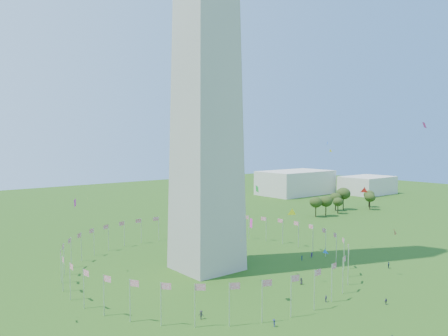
{
  "coord_description": "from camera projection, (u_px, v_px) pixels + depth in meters",
  "views": [
    {
      "loc": [
        -74.81,
        -50.99,
        38.02
      ],
      "look_at": [
        -5.58,
        35.0,
        30.57
      ],
      "focal_mm": 35.0,
      "sensor_mm": 36.0,
      "label": 1
    }
  ],
  "objects": [
    {
      "name": "ground",
      "position": [
        353.0,
        325.0,
        88.99
      ],
      "size": [
        600.0,
        600.0,
        0.0
      ],
      "primitive_type": "plane",
      "color": "#1F4710",
      "rests_on": "ground"
    },
    {
      "name": "crowd",
      "position": [
        365.0,
        306.0,
        96.64
      ],
      "size": [
        91.22,
        75.21,
        1.93
      ],
      "color": "#1A432A",
      "rests_on": "ground"
    },
    {
      "name": "flag_ring",
      "position": [
        207.0,
        253.0,
        127.55
      ],
      "size": [
        80.24,
        80.24,
        9.0
      ],
      "color": "silver",
      "rests_on": "ground"
    },
    {
      "name": "gov_building_east_b",
      "position": [
        367.0,
        185.0,
        300.73
      ],
      "size": [
        35.0,
        25.0,
        12.0
      ],
      "primitive_type": "cube",
      "color": "beige",
      "rests_on": "ground"
    },
    {
      "name": "tree_line_east",
      "position": [
        342.0,
        202.0,
        226.8
      ],
      "size": [
        53.17,
        15.61,
        11.61
      ],
      "color": "#344C19",
      "rests_on": "ground"
    },
    {
      "name": "kites_aloft",
      "position": [
        300.0,
        210.0,
        112.57
      ],
      "size": [
        111.33,
        76.26,
        38.28
      ],
      "color": "yellow",
      "rests_on": "ground"
    },
    {
      "name": "gov_building_east_a",
      "position": [
        295.0,
        182.0,
        298.88
      ],
      "size": [
        50.0,
        30.0,
        16.0
      ],
      "primitive_type": "cube",
      "color": "beige",
      "rests_on": "ground"
    }
  ]
}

